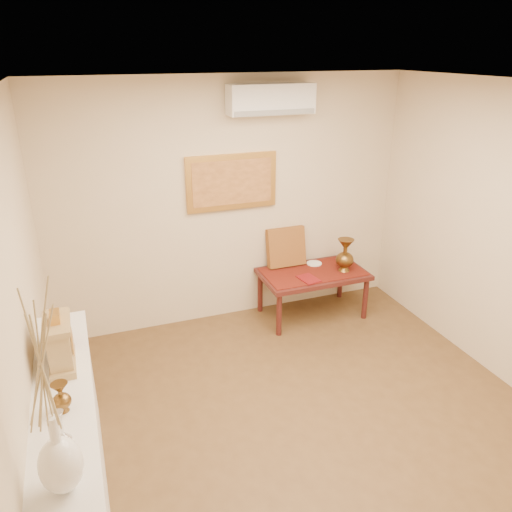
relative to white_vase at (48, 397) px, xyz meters
name	(u,v)px	position (x,y,z in m)	size (l,w,h in m)	color
floor	(319,439)	(1.81, 0.80, -1.52)	(4.50, 4.50, 0.00)	brown
ceiling	(341,89)	(1.81, 0.80, 1.18)	(4.50, 4.50, 0.00)	silver
wall_back	(231,204)	(1.81, 3.05, -0.17)	(4.00, 0.02, 2.70)	beige
wall_left	(20,344)	(-0.19, 0.80, -0.17)	(0.02, 4.50, 2.70)	beige
white_vase	(48,397)	(0.00, 0.00, 0.00)	(0.20, 0.20, 1.08)	white
candlestick	(61,425)	(-0.01, 0.35, -0.45)	(0.09, 0.09, 0.19)	silver
brass_urn_small	(61,394)	(0.00, 0.59, -0.42)	(0.11, 0.11, 0.24)	brown
table_cloth	(313,272)	(2.66, 2.68, -0.97)	(1.14, 0.59, 0.01)	#5F180F
brass_urn_tall	(345,252)	(3.01, 2.58, -0.73)	(0.21, 0.21, 0.47)	brown
plate	(314,263)	(2.77, 2.87, -0.96)	(0.18, 0.18, 0.01)	white
menu	(309,279)	(2.52, 2.51, -0.96)	(0.18, 0.25, 0.01)	maroon
cushion	(286,247)	(2.44, 2.97, -0.73)	(0.46, 0.10, 0.46)	maroon
display_ledge	(73,451)	(-0.01, 0.80, -1.03)	(0.37, 2.02, 0.98)	white
mantel_clock	(60,344)	(0.00, 1.06, -0.36)	(0.17, 0.36, 0.41)	tan
wooden_chest	(59,330)	(-0.01, 1.33, -0.42)	(0.16, 0.21, 0.24)	tan
low_table	(313,277)	(2.66, 2.68, -1.03)	(1.20, 0.70, 0.55)	#4A1916
painting	(232,182)	(1.81, 3.02, 0.08)	(1.00, 0.06, 0.60)	gold
ac_unit	(271,99)	(2.21, 2.92, 0.93)	(0.90, 0.25, 0.30)	white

